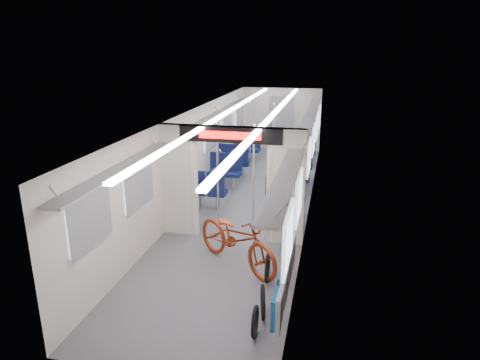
{
  "coord_description": "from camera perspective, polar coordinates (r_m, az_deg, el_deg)",
  "views": [
    {
      "loc": [
        1.88,
        -9.84,
        3.76
      ],
      "look_at": [
        0.13,
        -1.8,
        1.17
      ],
      "focal_mm": 32.0,
      "sensor_mm": 36.0,
      "label": 1
    }
  ],
  "objects": [
    {
      "name": "stanchion_far_left",
      "position": [
        12.09,
        1.35,
        4.98
      ],
      "size": [
        0.04,
        0.04,
        2.3
      ],
      "primitive_type": "cylinder",
      "color": "silver",
      "rests_on": "ground"
    },
    {
      "name": "bike_hoop_c",
      "position": [
        7.26,
        3.67,
        -11.72
      ],
      "size": [
        0.07,
        0.51,
        0.5
      ],
      "primitive_type": "torus",
      "rotation": [
        1.57,
        0.0,
        1.61
      ],
      "color": "black",
      "rests_on": "ground"
    },
    {
      "name": "seat_bay_near_right",
      "position": [
        10.63,
        6.6,
        -0.37
      ],
      "size": [
        0.89,
        1.99,
        1.07
      ],
      "color": "#0D133B",
      "rests_on": "ground"
    },
    {
      "name": "stanchion_near_right",
      "position": [
        8.7,
        1.8,
        -0.02
      ],
      "size": [
        0.04,
        0.04,
        2.3
      ],
      "primitive_type": "cylinder",
      "color": "silver",
      "rests_on": "ground"
    },
    {
      "name": "seat_bay_near_left",
      "position": [
        11.0,
        -3.1,
        0.33
      ],
      "size": [
        0.89,
        1.98,
        1.07
      ],
      "color": "#0D133B",
      "rests_on": "ground"
    },
    {
      "name": "seat_bay_far_right",
      "position": [
        13.4,
        7.9,
        3.38
      ],
      "size": [
        0.91,
        2.06,
        1.09
      ],
      "color": "#0D133B",
      "rests_on": "ground"
    },
    {
      "name": "carriage",
      "position": [
        10.02,
        1.16,
        4.41
      ],
      "size": [
        12.0,
        12.02,
        2.31
      ],
      "color": "#515456",
      "rests_on": "ground"
    },
    {
      "name": "stanchion_far_right",
      "position": [
        11.91,
        4.42,
        4.74
      ],
      "size": [
        0.04,
        0.04,
        2.3
      ],
      "primitive_type": "cylinder",
      "color": "silver",
      "rests_on": "ground"
    },
    {
      "name": "seat_bay_far_left",
      "position": [
        13.66,
        0.05,
        3.89
      ],
      "size": [
        0.93,
        2.19,
        1.13
      ],
      "color": "#0D133B",
      "rests_on": "ground"
    },
    {
      "name": "bike_hoop_b",
      "position": [
        6.38,
        3.05,
        -16.15
      ],
      "size": [
        0.16,
        0.51,
        0.51
      ],
      "primitive_type": "torus",
      "rotation": [
        1.57,
        0.0,
        1.79
      ],
      "color": "black",
      "rests_on": "ground"
    },
    {
      "name": "bicycle",
      "position": [
        7.58,
        -0.43,
        -7.76
      ],
      "size": [
        2.04,
        1.79,
        1.06
      ],
      "primitive_type": "imported",
      "rotation": [
        0.0,
        0.0,
        0.92
      ],
      "color": "#9A3416",
      "rests_on": "ground"
    },
    {
      "name": "bike_hoop_a",
      "position": [
        6.07,
        2.02,
        -18.54
      ],
      "size": [
        0.06,
        0.45,
        0.45
      ],
      "primitive_type": "torus",
      "rotation": [
        1.57,
        0.0,
        1.59
      ],
      "color": "black",
      "rests_on": "ground"
    },
    {
      "name": "stanchion_near_left",
      "position": [
        9.01,
        -2.98,
        0.58
      ],
      "size": [
        0.04,
        0.04,
        2.3
      ],
      "primitive_type": "cylinder",
      "color": "silver",
      "rests_on": "ground"
    },
    {
      "name": "flip_bench",
      "position": [
        6.37,
        6.04,
        -12.63
      ],
      "size": [
        0.12,
        2.1,
        0.5
      ],
      "color": "gray",
      "rests_on": "carriage"
    }
  ]
}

